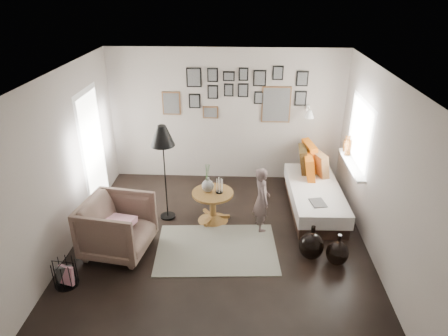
{
  "coord_description": "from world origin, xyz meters",
  "views": [
    {
      "loc": [
        0.31,
        -4.99,
        3.74
      ],
      "look_at": [
        0.05,
        0.5,
        1.1
      ],
      "focal_mm": 32.0,
      "sensor_mm": 36.0,
      "label": 1
    }
  ],
  "objects_px": {
    "armchair": "(118,227)",
    "magazine_basket": "(65,273)",
    "pedestal_table": "(213,207)",
    "child": "(262,199)",
    "floor_lamp": "(162,139)",
    "demijohn_large": "(311,246)",
    "vase": "(208,184)",
    "demijohn_small": "(337,253)",
    "daybed": "(314,192)"
  },
  "relations": [
    {
      "from": "armchair",
      "to": "magazine_basket",
      "type": "height_order",
      "value": "armchair"
    },
    {
      "from": "pedestal_table",
      "to": "child",
      "type": "bearing_deg",
      "value": -14.69
    },
    {
      "from": "armchair",
      "to": "magazine_basket",
      "type": "xyz_separation_m",
      "value": [
        -0.51,
        -0.77,
        -0.24
      ]
    },
    {
      "from": "vase",
      "to": "magazine_basket",
      "type": "relative_size",
      "value": 1.32
    },
    {
      "from": "armchair",
      "to": "floor_lamp",
      "type": "height_order",
      "value": "floor_lamp"
    },
    {
      "from": "pedestal_table",
      "to": "demijohn_large",
      "type": "distance_m",
      "value": 1.77
    },
    {
      "from": "armchair",
      "to": "daybed",
      "type": "bearing_deg",
      "value": -56.21
    },
    {
      "from": "magazine_basket",
      "to": "demijohn_large",
      "type": "xyz_separation_m",
      "value": [
        3.35,
        0.73,
        0.03
      ]
    },
    {
      "from": "daybed",
      "to": "magazine_basket",
      "type": "xyz_separation_m",
      "value": [
        -3.61,
        -2.19,
        -0.11
      ]
    },
    {
      "from": "daybed",
      "to": "demijohn_large",
      "type": "height_order",
      "value": "daybed"
    },
    {
      "from": "pedestal_table",
      "to": "vase",
      "type": "height_order",
      "value": "vase"
    },
    {
      "from": "demijohn_small",
      "to": "floor_lamp",
      "type": "bearing_deg",
      "value": 156.99
    },
    {
      "from": "daybed",
      "to": "demijohn_small",
      "type": "xyz_separation_m",
      "value": [
        0.1,
        -1.59,
        -0.11
      ]
    },
    {
      "from": "magazine_basket",
      "to": "child",
      "type": "distance_m",
      "value": 3.04
    },
    {
      "from": "pedestal_table",
      "to": "child",
      "type": "xyz_separation_m",
      "value": [
        0.8,
        -0.21,
        0.3
      ]
    },
    {
      "from": "daybed",
      "to": "magazine_basket",
      "type": "height_order",
      "value": "daybed"
    },
    {
      "from": "magazine_basket",
      "to": "demijohn_small",
      "type": "distance_m",
      "value": 3.75
    },
    {
      "from": "pedestal_table",
      "to": "demijohn_large",
      "type": "xyz_separation_m",
      "value": [
        1.5,
        -0.94,
        -0.04
      ]
    },
    {
      "from": "armchair",
      "to": "child",
      "type": "bearing_deg",
      "value": -63.08
    },
    {
      "from": "vase",
      "to": "demijohn_small",
      "type": "bearing_deg",
      "value": -29.11
    },
    {
      "from": "demijohn_small",
      "to": "armchair",
      "type": "bearing_deg",
      "value": 177.15
    },
    {
      "from": "demijohn_large",
      "to": "daybed",
      "type": "bearing_deg",
      "value": 80.16
    },
    {
      "from": "vase",
      "to": "daybed",
      "type": "distance_m",
      "value": 1.95
    },
    {
      "from": "armchair",
      "to": "vase",
      "type": "bearing_deg",
      "value": -44.84
    },
    {
      "from": "floor_lamp",
      "to": "magazine_basket",
      "type": "bearing_deg",
      "value": -121.65
    },
    {
      "from": "demijohn_large",
      "to": "demijohn_small",
      "type": "bearing_deg",
      "value": -18.92
    },
    {
      "from": "vase",
      "to": "child",
      "type": "xyz_separation_m",
      "value": [
        0.88,
        -0.23,
        -0.14
      ]
    },
    {
      "from": "daybed",
      "to": "floor_lamp",
      "type": "relative_size",
      "value": 1.23
    },
    {
      "from": "magazine_basket",
      "to": "demijohn_large",
      "type": "bearing_deg",
      "value": 12.22
    },
    {
      "from": "pedestal_table",
      "to": "floor_lamp",
      "type": "distance_m",
      "value": 1.42
    },
    {
      "from": "vase",
      "to": "demijohn_small",
      "type": "relative_size",
      "value": 0.98
    },
    {
      "from": "armchair",
      "to": "demijohn_large",
      "type": "xyz_separation_m",
      "value": [
        2.84,
        -0.04,
        -0.21
      ]
    },
    {
      "from": "vase",
      "to": "floor_lamp",
      "type": "height_order",
      "value": "floor_lamp"
    },
    {
      "from": "demijohn_large",
      "to": "vase",
      "type": "bearing_deg",
      "value": 148.86
    },
    {
      "from": "pedestal_table",
      "to": "vase",
      "type": "bearing_deg",
      "value": 165.96
    },
    {
      "from": "demijohn_large",
      "to": "pedestal_table",
      "type": "bearing_deg",
      "value": 148.07
    },
    {
      "from": "floor_lamp",
      "to": "demijohn_large",
      "type": "distance_m",
      "value": 2.78
    },
    {
      "from": "floor_lamp",
      "to": "demijohn_large",
      "type": "relative_size",
      "value": 3.04
    },
    {
      "from": "pedestal_table",
      "to": "demijohn_large",
      "type": "relative_size",
      "value": 1.25
    },
    {
      "from": "armchair",
      "to": "magazine_basket",
      "type": "distance_m",
      "value": 0.95
    },
    {
      "from": "demijohn_small",
      "to": "demijohn_large",
      "type": "bearing_deg",
      "value": 161.08
    },
    {
      "from": "armchair",
      "to": "child",
      "type": "xyz_separation_m",
      "value": [
        2.13,
        0.69,
        0.12
      ]
    },
    {
      "from": "daybed",
      "to": "floor_lamp",
      "type": "bearing_deg",
      "value": -170.99
    },
    {
      "from": "floor_lamp",
      "to": "demijohn_large",
      "type": "xyz_separation_m",
      "value": [
        2.29,
        -1.0,
        -1.22
      ]
    },
    {
      "from": "pedestal_table",
      "to": "floor_lamp",
      "type": "height_order",
      "value": "floor_lamp"
    },
    {
      "from": "armchair",
      "to": "floor_lamp",
      "type": "distance_m",
      "value": 1.5
    },
    {
      "from": "vase",
      "to": "armchair",
      "type": "relative_size",
      "value": 0.52
    },
    {
      "from": "vase",
      "to": "floor_lamp",
      "type": "bearing_deg",
      "value": 176.44
    },
    {
      "from": "demijohn_large",
      "to": "child",
      "type": "bearing_deg",
      "value": 134.13
    },
    {
      "from": "floor_lamp",
      "to": "demijohn_small",
      "type": "xyz_separation_m",
      "value": [
        2.64,
        -1.12,
        -1.25
      ]
    }
  ]
}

